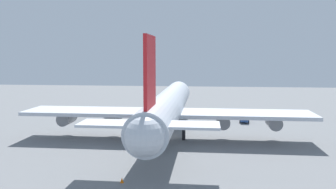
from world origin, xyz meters
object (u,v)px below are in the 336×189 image
(cargo_airplane, at_px, (168,107))
(safety_cone_nose, at_px, (181,114))
(safety_cone_tail, at_px, (122,180))
(maintenance_van, at_px, (244,118))

(cargo_airplane, relative_size, safety_cone_nose, 98.65)
(safety_cone_nose, xyz_separation_m, safety_cone_tail, (-55.37, 3.90, 0.04))
(cargo_airplane, bearing_deg, safety_cone_tail, 173.45)
(maintenance_van, bearing_deg, cargo_airplane, 135.20)
(cargo_airplane, bearing_deg, maintenance_van, -44.80)
(safety_cone_nose, distance_m, safety_cone_tail, 55.51)
(safety_cone_tail, bearing_deg, maintenance_van, -24.62)
(maintenance_van, distance_m, safety_cone_nose, 19.68)
(maintenance_van, height_order, safety_cone_tail, maintenance_van)
(cargo_airplane, height_order, safety_cone_nose, cargo_airplane)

